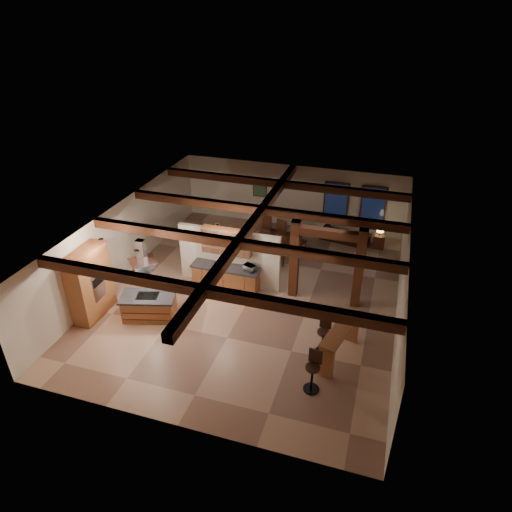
{
  "coord_description": "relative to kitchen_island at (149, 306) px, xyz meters",
  "views": [
    {
      "loc": [
        4.18,
        -12.83,
        9.31
      ],
      "look_at": [
        0.02,
        0.5,
        1.33
      ],
      "focal_mm": 32.0,
      "sensor_mm": 36.0,
      "label": 1
    }
  ],
  "objects": [
    {
      "name": "back_windows",
      "position": [
        5.61,
        8.18,
        1.06
      ],
      "size": [
        2.7,
        0.07,
        1.7
      ],
      "color": "#371F0D",
      "rests_on": "room_walls"
    },
    {
      "name": "timber_posts",
      "position": [
        5.31,
        2.75,
        1.32
      ],
      "size": [
        2.5,
        0.3,
        2.9
      ],
      "color": "#371F0D",
      "rests_on": "ground"
    },
    {
      "name": "bar_stool_b",
      "position": [
        5.75,
        0.07,
        0.16
      ],
      "size": [
        0.41,
        0.42,
        1.17
      ],
      "color": "black",
      "rests_on": "ground"
    },
    {
      "name": "dining_table",
      "position": [
        2.74,
        5.4,
        -0.09
      ],
      "size": [
        2.25,
        1.72,
        0.7
      ],
      "primitive_type": "imported",
      "rotation": [
        0.0,
        0.0,
        0.35
      ],
      "color": "#3F200F",
      "rests_on": "ground"
    },
    {
      "name": "bar_counter",
      "position": [
        6.24,
        -0.07,
        0.26
      ],
      "size": [
        1.01,
        2.05,
        1.05
      ],
      "color": "brown",
      "rests_on": "ground"
    },
    {
      "name": "room_walls",
      "position": [
        2.81,
        2.25,
        1.34
      ],
      "size": [
        12.0,
        12.0,
        12.0
      ],
      "color": "silver",
      "rests_on": "ground"
    },
    {
      "name": "upper_display_cabinet",
      "position": [
        1.81,
        2.56,
        1.41
      ],
      "size": [
        1.8,
        0.36,
        0.95
      ],
      "color": "brown",
      "rests_on": "partition_wall"
    },
    {
      "name": "bar_stool_a",
      "position": [
        5.75,
        -1.52,
        0.19
      ],
      "size": [
        0.44,
        0.45,
        1.25
      ],
      "color": "black",
      "rests_on": "ground"
    },
    {
      "name": "sofa",
      "position": [
        5.42,
        7.45,
        -0.13
      ],
      "size": [
        2.22,
        1.21,
        0.61
      ],
      "primitive_type": "imported",
      "rotation": [
        0.0,
        0.0,
        2.95
      ],
      "color": "black",
      "rests_on": "ground"
    },
    {
      "name": "ceiling_beams",
      "position": [
        2.81,
        2.25,
        2.32
      ],
      "size": [
        10.0,
        12.0,
        0.28
      ],
      "color": "#371F0D",
      "rests_on": "room_walls"
    },
    {
      "name": "ground",
      "position": [
        2.81,
        2.25,
        -0.44
      ],
      "size": [
        12.0,
        12.0,
        0.0
      ],
      "primitive_type": "plane",
      "color": "tan",
      "rests_on": "ground"
    },
    {
      "name": "dining_chairs",
      "position": [
        2.74,
        5.4,
        0.23
      ],
      "size": [
        2.62,
        2.62,
        1.32
      ],
      "color": "#371F0D",
      "rests_on": "ground"
    },
    {
      "name": "back_counter",
      "position": [
        1.81,
        2.36,
        0.03
      ],
      "size": [
        2.5,
        0.66,
        0.94
      ],
      "color": "brown",
      "rests_on": "ground"
    },
    {
      "name": "range_hood",
      "position": [
        0.0,
        0.0,
        1.34
      ],
      "size": [
        1.1,
        1.1,
        1.4
      ],
      "color": "silver",
      "rests_on": "room_walls"
    },
    {
      "name": "pantry_cabinet",
      "position": [
        -1.86,
        -0.35,
        0.76
      ],
      "size": [
        0.67,
        1.6,
        2.4
      ],
      "color": "brown",
      "rests_on": "ground"
    },
    {
      "name": "kitchen_island",
      "position": [
        0.0,
        0.0,
        0.0
      ],
      "size": [
        1.95,
        1.37,
        0.88
      ],
      "color": "brown",
      "rests_on": "ground"
    },
    {
      "name": "table_lamp",
      "position": [
        6.86,
        7.26,
        0.39
      ],
      "size": [
        0.31,
        0.31,
        0.36
      ],
      "color": "black",
      "rests_on": "side_table"
    },
    {
      "name": "recessed_cans",
      "position": [
        0.28,
        0.32,
        2.43
      ],
      "size": [
        3.16,
        2.46,
        0.03
      ],
      "color": "silver",
      "rests_on": "room_walls"
    },
    {
      "name": "side_table",
      "position": [
        6.86,
        7.26,
        -0.15
      ],
      "size": [
        0.48,
        0.48,
        0.58
      ],
      "primitive_type": "cube",
      "rotation": [
        0.0,
        0.0,
        0.04
      ],
      "color": "#371F0D",
      "rests_on": "ground"
    },
    {
      "name": "framed_art",
      "position": [
        1.31,
        8.19,
        1.26
      ],
      "size": [
        0.65,
        0.05,
        0.85
      ],
      "color": "#371F0D",
      "rests_on": "room_walls"
    },
    {
      "name": "partition_wall",
      "position": [
        1.81,
        2.75,
        0.66
      ],
      "size": [
        3.8,
        0.18,
        2.2
      ],
      "primitive_type": "cube",
      "color": "silver",
      "rests_on": "ground"
    },
    {
      "name": "microwave",
      "position": [
        2.71,
        2.36,
        0.61
      ],
      "size": [
        0.48,
        0.41,
        0.23
      ],
      "primitive_type": "imported",
      "rotation": [
        0.0,
        0.0,
        2.74
      ],
      "color": "#B8B9BD",
      "rests_on": "back_counter"
    }
  ]
}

